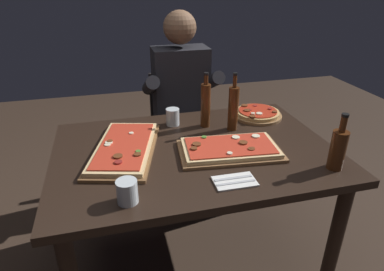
{
  "coord_description": "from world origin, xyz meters",
  "views": [
    {
      "loc": [
        -0.39,
        -1.44,
        1.55
      ],
      "look_at": [
        0.0,
        0.05,
        0.79
      ],
      "focal_mm": 31.17,
      "sensor_mm": 36.0,
      "label": 1
    }
  ],
  "objects_px": {
    "pizza_rectangular_left": "(125,148)",
    "tumbler_far_side": "(173,118)",
    "pizza_round_far": "(257,114)",
    "oil_bottle_amber": "(338,148)",
    "seated_diner": "(182,98)",
    "vinegar_bottle_green": "(206,104)",
    "diner_chair": "(179,125)",
    "pizza_rectangular_front": "(230,149)",
    "wine_bottle_dark": "(233,108)",
    "dining_table": "(194,165)",
    "tumbler_near_camera": "(127,192)"
  },
  "relations": [
    {
      "from": "oil_bottle_amber",
      "to": "diner_chair",
      "type": "xyz_separation_m",
      "value": [
        -0.46,
        1.2,
        -0.35
      ]
    },
    {
      "from": "seated_diner",
      "to": "vinegar_bottle_green",
      "type": "bearing_deg",
      "value": -86.9
    },
    {
      "from": "pizza_rectangular_left",
      "to": "seated_diner",
      "type": "xyz_separation_m",
      "value": [
        0.45,
        0.68,
        -0.02
      ]
    },
    {
      "from": "tumbler_near_camera",
      "to": "tumbler_far_side",
      "type": "height_order",
      "value": "tumbler_far_side"
    },
    {
      "from": "pizza_rectangular_left",
      "to": "pizza_rectangular_front",
      "type": "bearing_deg",
      "value": -15.72
    },
    {
      "from": "pizza_rectangular_left",
      "to": "tumbler_near_camera",
      "type": "height_order",
      "value": "tumbler_near_camera"
    },
    {
      "from": "pizza_round_far",
      "to": "seated_diner",
      "type": "xyz_separation_m",
      "value": [
        -0.38,
        0.43,
        -0.02
      ]
    },
    {
      "from": "tumbler_far_side",
      "to": "oil_bottle_amber",
      "type": "bearing_deg",
      "value": -46.8
    },
    {
      "from": "vinegar_bottle_green",
      "to": "tumbler_near_camera",
      "type": "relative_size",
      "value": 3.32
    },
    {
      "from": "pizza_round_far",
      "to": "vinegar_bottle_green",
      "type": "bearing_deg",
      "value": -171.57
    },
    {
      "from": "dining_table",
      "to": "pizza_rectangular_left",
      "type": "relative_size",
      "value": 2.23
    },
    {
      "from": "pizza_rectangular_front",
      "to": "tumbler_near_camera",
      "type": "distance_m",
      "value": 0.59
    },
    {
      "from": "pizza_round_far",
      "to": "wine_bottle_dark",
      "type": "height_order",
      "value": "wine_bottle_dark"
    },
    {
      "from": "oil_bottle_amber",
      "to": "diner_chair",
      "type": "height_order",
      "value": "oil_bottle_amber"
    },
    {
      "from": "pizza_rectangular_front",
      "to": "oil_bottle_amber",
      "type": "distance_m",
      "value": 0.49
    },
    {
      "from": "vinegar_bottle_green",
      "to": "tumbler_far_side",
      "type": "distance_m",
      "value": 0.21
    },
    {
      "from": "tumbler_far_side",
      "to": "pizza_rectangular_front",
      "type": "bearing_deg",
      "value": -62.79
    },
    {
      "from": "pizza_rectangular_front",
      "to": "oil_bottle_amber",
      "type": "bearing_deg",
      "value": -32.03
    },
    {
      "from": "oil_bottle_amber",
      "to": "tumbler_near_camera",
      "type": "distance_m",
      "value": 0.94
    },
    {
      "from": "oil_bottle_amber",
      "to": "tumbler_far_side",
      "type": "distance_m",
      "value": 0.9
    },
    {
      "from": "pizza_round_far",
      "to": "tumbler_far_side",
      "type": "distance_m",
      "value": 0.53
    },
    {
      "from": "oil_bottle_amber",
      "to": "vinegar_bottle_green",
      "type": "height_order",
      "value": "vinegar_bottle_green"
    },
    {
      "from": "pizza_round_far",
      "to": "oil_bottle_amber",
      "type": "height_order",
      "value": "oil_bottle_amber"
    },
    {
      "from": "oil_bottle_amber",
      "to": "seated_diner",
      "type": "xyz_separation_m",
      "value": [
        -0.46,
        1.08,
        -0.1
      ]
    },
    {
      "from": "dining_table",
      "to": "tumbler_far_side",
      "type": "xyz_separation_m",
      "value": [
        -0.05,
        0.32,
        0.14
      ]
    },
    {
      "from": "diner_chair",
      "to": "seated_diner",
      "type": "distance_m",
      "value": 0.28
    },
    {
      "from": "tumbler_near_camera",
      "to": "seated_diner",
      "type": "relative_size",
      "value": 0.07
    },
    {
      "from": "pizza_rectangular_left",
      "to": "seated_diner",
      "type": "bearing_deg",
      "value": 56.33
    },
    {
      "from": "pizza_rectangular_front",
      "to": "vinegar_bottle_green",
      "type": "xyz_separation_m",
      "value": [
        -0.03,
        0.34,
        0.11
      ]
    },
    {
      "from": "pizza_round_far",
      "to": "pizza_rectangular_front",
      "type": "bearing_deg",
      "value": -130.0
    },
    {
      "from": "pizza_round_far",
      "to": "wine_bottle_dark",
      "type": "relative_size",
      "value": 0.9
    },
    {
      "from": "pizza_rectangular_front",
      "to": "tumbler_far_side",
      "type": "bearing_deg",
      "value": 117.21
    },
    {
      "from": "pizza_rectangular_left",
      "to": "diner_chair",
      "type": "distance_m",
      "value": 0.96
    },
    {
      "from": "pizza_rectangular_left",
      "to": "tumbler_far_side",
      "type": "bearing_deg",
      "value": 40.87
    },
    {
      "from": "oil_bottle_amber",
      "to": "seated_diner",
      "type": "relative_size",
      "value": 0.2
    },
    {
      "from": "pizza_rectangular_left",
      "to": "pizza_round_far",
      "type": "distance_m",
      "value": 0.87
    },
    {
      "from": "tumbler_far_side",
      "to": "seated_diner",
      "type": "xyz_separation_m",
      "value": [
        0.15,
        0.42,
        -0.04
      ]
    },
    {
      "from": "wine_bottle_dark",
      "to": "vinegar_bottle_green",
      "type": "height_order",
      "value": "wine_bottle_dark"
    },
    {
      "from": "tumbler_near_camera",
      "to": "pizza_rectangular_left",
      "type": "bearing_deg",
      "value": 87.47
    },
    {
      "from": "pizza_rectangular_left",
      "to": "tumbler_far_side",
      "type": "distance_m",
      "value": 0.39
    },
    {
      "from": "diner_chair",
      "to": "vinegar_bottle_green",
      "type": "bearing_deg",
      "value": -87.52
    },
    {
      "from": "pizza_round_far",
      "to": "tumbler_far_side",
      "type": "relative_size",
      "value": 3.01
    },
    {
      "from": "pizza_rectangular_left",
      "to": "diner_chair",
      "type": "xyz_separation_m",
      "value": [
        0.45,
        0.8,
        -0.27
      ]
    },
    {
      "from": "pizza_round_far",
      "to": "diner_chair",
      "type": "distance_m",
      "value": 0.72
    },
    {
      "from": "wine_bottle_dark",
      "to": "diner_chair",
      "type": "xyz_separation_m",
      "value": [
        -0.16,
        0.68,
        -0.38
      ]
    },
    {
      "from": "pizza_rectangular_front",
      "to": "dining_table",
      "type": "bearing_deg",
      "value": 152.45
    },
    {
      "from": "wine_bottle_dark",
      "to": "diner_chair",
      "type": "relative_size",
      "value": 0.38
    },
    {
      "from": "dining_table",
      "to": "tumbler_far_side",
      "type": "bearing_deg",
      "value": 98.38
    },
    {
      "from": "pizza_rectangular_front",
      "to": "wine_bottle_dark",
      "type": "xyz_separation_m",
      "value": [
        0.11,
        0.25,
        0.11
      ]
    },
    {
      "from": "dining_table",
      "to": "diner_chair",
      "type": "height_order",
      "value": "diner_chair"
    }
  ]
}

